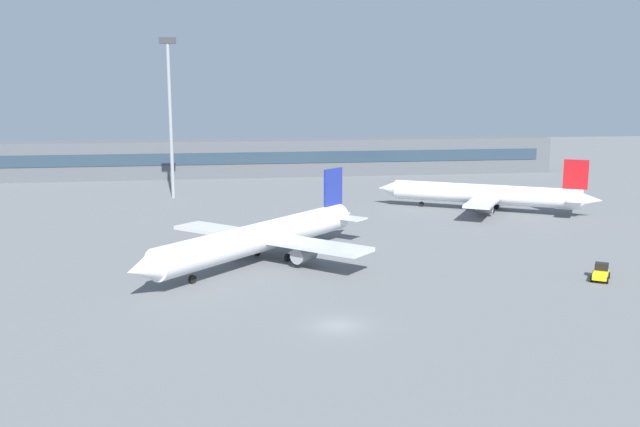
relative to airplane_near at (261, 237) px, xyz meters
name	(u,v)px	position (x,y,z in m)	size (l,w,h in m)	color
ground_plane	(287,234)	(5.06, 15.71, -3.09)	(400.00, 400.00, 0.00)	slate
terminal_building	(255,158)	(5.06, 88.60, 1.41)	(152.57, 12.13, 9.00)	#4C5156
airplane_near	(261,237)	(0.00, 0.00, 0.00)	(31.02, 31.61, 10.13)	white
airplane_mid	(483,194)	(41.46, 30.54, -0.16)	(34.33, 25.08, 9.60)	white
baggage_tug_yellow	(601,273)	(36.84, -14.06, -2.29)	(3.32, 3.80, 1.75)	yellow
floodlight_tower_west	(170,108)	(-13.32, 54.50, 14.48)	(3.20, 0.80, 30.95)	gray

